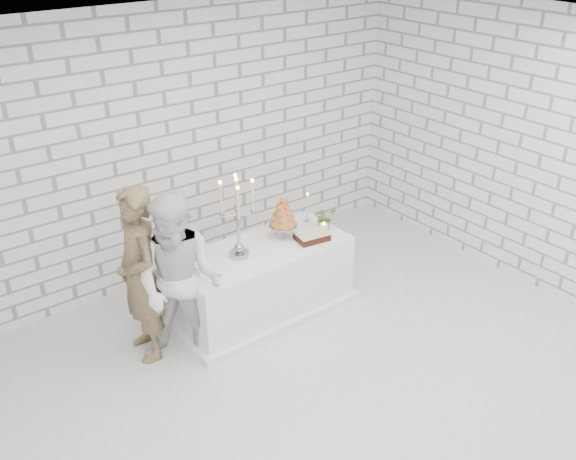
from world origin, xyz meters
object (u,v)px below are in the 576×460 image
object	(u,v)px
groom	(140,275)
cake_table	(263,280)
croquembouche	(283,217)
candelabra	(238,218)
bride	(180,283)

from	to	relation	value
groom	cake_table	bearing A→B (deg)	90.05
cake_table	croquembouche	xyz separation A→B (m)	(0.31, 0.06, 0.61)
cake_table	candelabra	distance (m)	0.84
bride	cake_table	bearing A→B (deg)	59.44
bride	croquembouche	size ratio (longest dim) A/B	3.63
candelabra	croquembouche	distance (m)	0.61
bride	croquembouche	world-z (taller)	bride
cake_table	croquembouche	size ratio (longest dim) A/B	3.86
groom	bride	world-z (taller)	groom
bride	croquembouche	distance (m)	1.39
cake_table	bride	bearing A→B (deg)	-168.45
cake_table	candelabra	bearing A→B (deg)	178.98
cake_table	croquembouche	distance (m)	0.69
candelabra	bride	bearing A→B (deg)	-164.26
groom	bride	size ratio (longest dim) A/B	1.01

